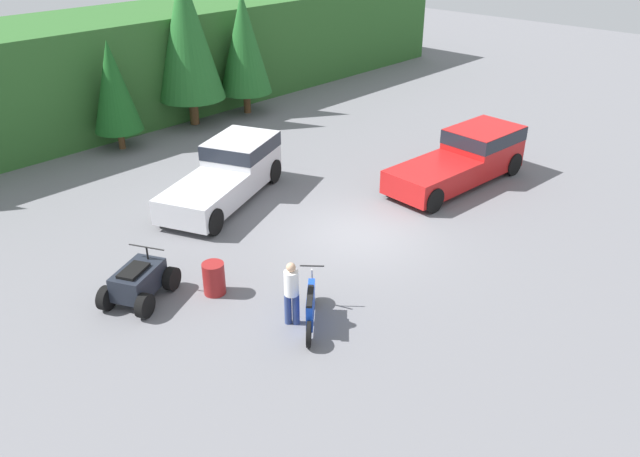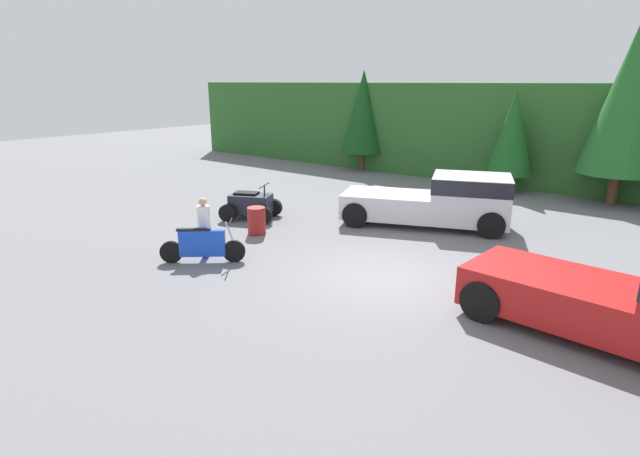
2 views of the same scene
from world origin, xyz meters
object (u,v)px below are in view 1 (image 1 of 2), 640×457
object	(u,v)px
steel_barrel	(214,278)
dirt_bike	(311,307)
quad_atv	(139,282)
rider_person	(292,291)
pickup_truck_second	(229,170)
pickup_truck_red	(466,156)

from	to	relation	value
steel_barrel	dirt_bike	bearing A→B (deg)	-75.02
quad_atv	steel_barrel	xyz separation A→B (m)	(1.48, -1.18, -0.06)
rider_person	pickup_truck_second	bearing A→B (deg)	23.46
pickup_truck_red	dirt_bike	size ratio (longest dim) A/B	3.32
quad_atv	rider_person	bearing A→B (deg)	-87.20
steel_barrel	quad_atv	bearing A→B (deg)	141.26
quad_atv	rider_person	distance (m)	4.12
quad_atv	steel_barrel	world-z (taller)	quad_atv
pickup_truck_second	steel_barrel	world-z (taller)	pickup_truck_second
pickup_truck_red	dirt_bike	world-z (taller)	pickup_truck_red
pickup_truck_second	dirt_bike	size ratio (longest dim) A/B	3.22
pickup_truck_red	dirt_bike	xyz separation A→B (m)	(-10.24, -1.98, -0.47)
steel_barrel	pickup_truck_red	bearing A→B (deg)	-4.14
pickup_truck_red	pickup_truck_second	distance (m)	8.53
quad_atv	dirt_bike	bearing A→B (deg)	-85.89
pickup_truck_second	steel_barrel	size ratio (longest dim) A/B	6.59
dirt_bike	quad_atv	xyz separation A→B (m)	(-2.22, 3.95, 0.02)
quad_atv	steel_barrel	bearing A→B (deg)	-63.90
rider_person	steel_barrel	world-z (taller)	rider_person
pickup_truck_second	rider_person	distance (m)	7.87
steel_barrel	rider_person	bearing A→B (deg)	-79.65
dirt_bike	quad_atv	distance (m)	4.53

